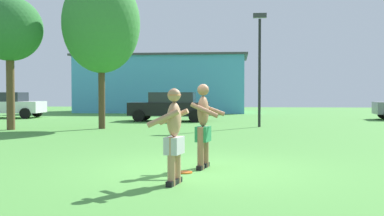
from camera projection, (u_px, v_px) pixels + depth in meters
ground_plane at (199, 169)px, 9.19m from camera, size 80.00×80.00×0.00m
player_with_cap at (174, 132)px, 7.63m from camera, size 0.66×0.64×1.64m
player_in_green at (203, 124)px, 9.26m from camera, size 0.69×0.69×1.73m
frisbee at (185, 172)px, 8.76m from camera, size 0.28×0.28×0.03m
car_white_near_post at (7, 104)px, 28.09m from camera, size 4.36×2.15×1.58m
car_black_mid_lot at (170, 106)px, 24.86m from camera, size 4.31×2.05×1.58m
lamp_post at (260, 56)px, 20.45m from camera, size 0.60×0.24×5.13m
outbuilding_behind_lot at (164, 84)px, 36.94m from camera, size 13.54×6.91×4.52m
tree_left_field at (101, 24)px, 19.43m from camera, size 3.32×3.32×6.65m
tree_right_field at (10, 30)px, 18.87m from camera, size 2.71×2.71×5.56m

